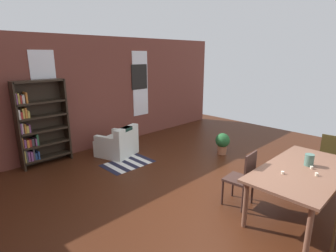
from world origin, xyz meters
TOP-DOWN VIEW (x-y plane):
  - ground_plane at (0.00, 0.00)m, footprint 10.28×10.28m
  - back_wall_brick at (0.00, 4.01)m, footprint 8.84×0.12m
  - window_pane_0 at (-1.37, 3.94)m, footprint 0.55×0.02m
  - window_pane_1 at (1.37, 3.94)m, footprint 0.55×0.02m
  - dining_table at (0.48, -1.07)m, footprint 2.05×1.05m
  - vase_on_table at (0.68, -1.07)m, footprint 0.14×0.14m
  - tealight_candle_0 at (0.58, -1.15)m, footprint 0.04×0.04m
  - tealight_candle_1 at (0.08, -0.91)m, footprint 0.04×0.04m
  - tealight_candle_2 at (0.37, -1.28)m, footprint 0.04×0.04m
  - dining_chair_head_right at (1.88, -1.07)m, footprint 0.42×0.42m
  - dining_chair_far_left at (0.02, -0.32)m, footprint 0.43×0.43m
  - bookshelf_tall at (-1.66, 3.78)m, footprint 1.08×0.28m
  - armchair_white at (-0.10, 3.06)m, footprint 1.01×1.01m
  - potted_plant_by_shelf at (1.81, 1.27)m, footprint 0.36×0.36m
  - striped_rug at (-0.26, 2.44)m, footprint 1.11×0.74m
  - framed_picture at (1.34, 3.94)m, footprint 0.56×0.03m

SIDE VIEW (x-z plane):
  - ground_plane at x=0.00m, z-range 0.00..0.00m
  - striped_rug at x=-0.26m, z-range 0.00..0.01m
  - armchair_white at x=-0.10m, z-range -0.10..0.65m
  - potted_plant_by_shelf at x=1.81m, z-range 0.04..0.58m
  - dining_chair_head_right at x=1.88m, z-range 0.04..0.99m
  - dining_chair_far_left at x=0.02m, z-range 0.04..0.99m
  - dining_table at x=0.48m, z-range 0.30..1.05m
  - tealight_candle_1 at x=0.08m, z-range 0.75..0.79m
  - tealight_candle_0 at x=0.58m, z-range 0.75..0.79m
  - tealight_candle_2 at x=0.37m, z-range 0.75..0.80m
  - vase_on_table at x=0.68m, z-range 0.75..0.94m
  - bookshelf_tall at x=-1.66m, z-range -0.02..1.89m
  - back_wall_brick at x=0.00m, z-range 0.00..2.90m
  - window_pane_0 at x=-1.37m, z-range 0.65..2.53m
  - window_pane_1 at x=1.37m, z-range 0.65..2.53m
  - framed_picture at x=1.34m, z-range 1.44..2.16m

